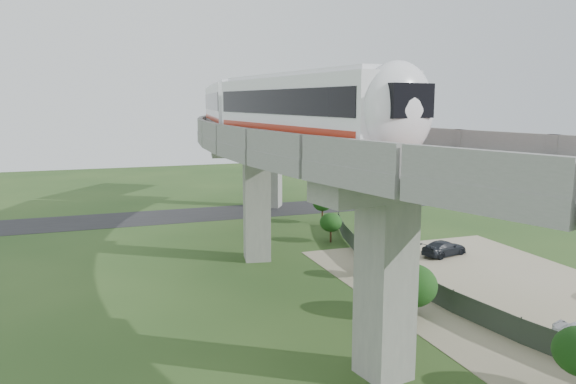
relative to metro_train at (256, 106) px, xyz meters
name	(u,v)px	position (x,y,z in m)	size (l,w,h in m)	color
ground	(290,303)	(-2.32, -15.20, -12.31)	(160.00, 160.00, 0.00)	#25441B
dirt_lot	(491,288)	(11.68, -17.20, -12.29)	(18.00, 26.00, 0.04)	gray
asphalt_road	(201,214)	(-2.32, 14.80, -12.29)	(60.00, 8.00, 0.03)	#232326
viaduct	(347,160)	(1.53, -15.20, -3.26)	(19.58, 73.98, 11.40)	#99968E
metro_train	(256,106)	(0.00, 0.00, 0.00)	(19.96, 59.25, 3.64)	white
fence	(422,276)	(7.44, -15.20, -11.56)	(3.87, 38.73, 1.50)	#2D382D
tree_0	(322,203)	(8.88, 5.87, -10.12)	(2.04, 2.04, 3.06)	#382314
tree_1	(331,222)	(6.47, -1.75, -10.46)	(2.02, 2.02, 2.71)	#382314
tree_2	(370,257)	(4.99, -12.16, -10.76)	(1.86, 1.86, 2.35)	#382314
tree_3	(412,285)	(3.82, -19.62, -10.42)	(3.04, 3.04, 3.18)	#382314
car_dark	(444,248)	(13.49, -9.11, -11.65)	(1.75, 4.29, 1.25)	black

